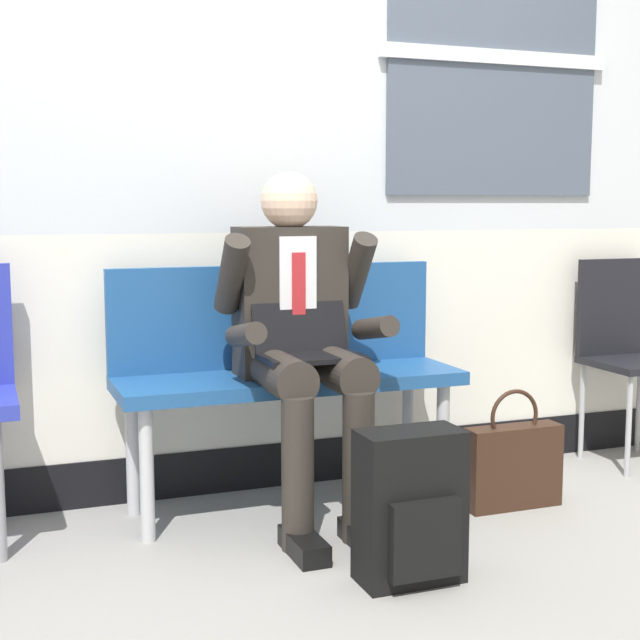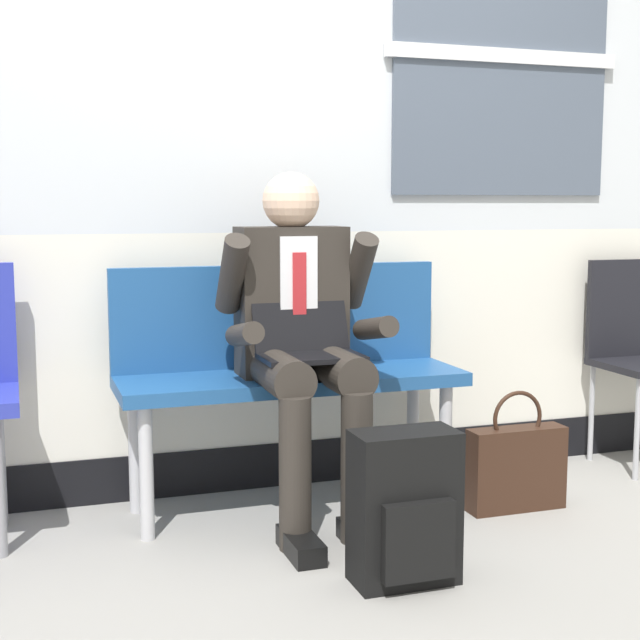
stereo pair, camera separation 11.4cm
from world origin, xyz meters
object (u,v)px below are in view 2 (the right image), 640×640
object	(u,v)px
person_seated	(302,335)
folding_chair	(635,342)
backpack	(405,509)
handbag	(516,466)
bench_with_person	(286,360)

from	to	relation	value
person_seated	folding_chair	xyz separation A→B (m)	(1.64, 0.25, -0.14)
person_seated	backpack	world-z (taller)	person_seated
backpack	folding_chair	bearing A→B (deg)	30.58
handbag	person_seated	bearing A→B (deg)	169.13
bench_with_person	folding_chair	bearing A→B (deg)	1.89
handbag	folding_chair	size ratio (longest dim) A/B	0.51
backpack	folding_chair	distance (m)	1.78
backpack	handbag	xyz separation A→B (m)	(0.68, 0.49, -0.06)
person_seated	backpack	size ratio (longest dim) A/B	2.68
backpack	person_seated	bearing A→B (deg)	101.32
bench_with_person	person_seated	distance (m)	0.24
bench_with_person	person_seated	world-z (taller)	person_seated
bench_with_person	person_seated	bearing A→B (deg)	-90.00
backpack	folding_chair	world-z (taller)	folding_chair
bench_with_person	backpack	size ratio (longest dim) A/B	2.74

